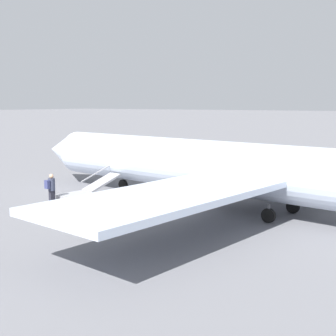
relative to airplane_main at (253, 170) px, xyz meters
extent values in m
plane|color=slate|center=(0.99, -0.12, -2.14)|extent=(600.00, 600.00, 0.00)
cylinder|color=silver|center=(0.99, -0.12, -0.03)|extent=(25.71, 5.74, 2.73)
cone|color=silver|center=(15.17, -1.81, -0.03)|extent=(3.30, 3.02, 2.68)
cube|color=silver|center=(0.52, 6.72, -0.23)|extent=(5.61, 11.18, 0.27)
cube|color=silver|center=(-1.08, -6.65, -0.23)|extent=(5.61, 11.18, 0.27)
cylinder|color=black|center=(9.24, -1.10, -1.81)|extent=(0.69, 0.25, 0.68)
cylinder|color=#4C4C51|center=(9.24, -1.10, -1.36)|extent=(0.12, 0.12, 0.21)
cylinder|color=black|center=(-1.40, 1.41, -1.81)|extent=(0.69, 0.25, 0.68)
cylinder|color=#4C4C51|center=(-1.40, 1.41, -1.36)|extent=(0.12, 0.12, 0.21)
cylinder|color=black|center=(-1.70, -1.04, -1.81)|extent=(0.69, 0.25, 0.68)
cylinder|color=#4C4C51|center=(-1.70, -1.04, -1.36)|extent=(0.12, 0.12, 0.21)
cube|color=#99999E|center=(9.12, 3.26, -1.89)|extent=(1.31, 1.92, 0.50)
cube|color=#99999E|center=(8.88, 1.28, -1.28)|extent=(1.16, 2.33, 0.84)
cube|color=#99999E|center=(9.33, 1.22, -0.78)|extent=(0.32, 2.21, 0.79)
cube|color=#23232D|center=(9.40, 4.57, -1.72)|extent=(0.23, 0.30, 0.85)
cylinder|color=#33384C|center=(9.40, 4.57, -0.97)|extent=(0.36, 0.36, 0.65)
sphere|color=tan|center=(9.40, 4.57, -0.52)|extent=(0.24, 0.24, 0.24)
cube|color=navy|center=(9.44, 4.84, -0.94)|extent=(0.30, 0.21, 0.44)
camera|label=1|loc=(-9.29, 21.20, 3.30)|focal=50.00mm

